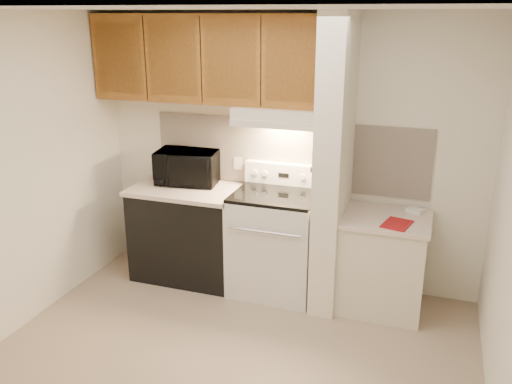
% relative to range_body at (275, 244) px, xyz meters
% --- Properties ---
extents(floor, '(3.60, 3.60, 0.00)m').
position_rel_range_body_xyz_m(floor, '(0.00, -1.16, -0.46)').
color(floor, tan).
rests_on(floor, ground).
extents(ceiling, '(3.60, 3.60, 0.00)m').
position_rel_range_body_xyz_m(ceiling, '(0.00, -1.16, 2.04)').
color(ceiling, white).
rests_on(ceiling, wall_back).
extents(wall_back, '(3.60, 2.50, 0.02)m').
position_rel_range_body_xyz_m(wall_back, '(0.00, 0.34, 0.79)').
color(wall_back, white).
rests_on(wall_back, floor).
extents(wall_left, '(0.02, 3.00, 2.50)m').
position_rel_range_body_xyz_m(wall_left, '(-1.80, -1.16, 0.79)').
color(wall_left, white).
rests_on(wall_left, floor).
extents(backsplash, '(2.60, 0.02, 0.63)m').
position_rel_range_body_xyz_m(backsplash, '(0.00, 0.33, 0.78)').
color(backsplash, white).
rests_on(backsplash, wall_back).
extents(range_body, '(0.76, 0.65, 0.92)m').
position_rel_range_body_xyz_m(range_body, '(0.00, 0.00, 0.00)').
color(range_body, silver).
rests_on(range_body, floor).
extents(oven_window, '(0.50, 0.01, 0.30)m').
position_rel_range_body_xyz_m(oven_window, '(0.00, -0.32, 0.04)').
color(oven_window, black).
rests_on(oven_window, range_body).
extents(oven_handle, '(0.65, 0.02, 0.02)m').
position_rel_range_body_xyz_m(oven_handle, '(0.00, -0.35, 0.26)').
color(oven_handle, silver).
rests_on(oven_handle, range_body).
extents(cooktop, '(0.74, 0.64, 0.03)m').
position_rel_range_body_xyz_m(cooktop, '(0.00, 0.00, 0.48)').
color(cooktop, black).
rests_on(cooktop, range_body).
extents(range_backguard, '(0.76, 0.08, 0.20)m').
position_rel_range_body_xyz_m(range_backguard, '(0.00, 0.28, 0.59)').
color(range_backguard, silver).
rests_on(range_backguard, range_body).
extents(range_display, '(0.10, 0.01, 0.04)m').
position_rel_range_body_xyz_m(range_display, '(0.00, 0.24, 0.59)').
color(range_display, black).
rests_on(range_display, range_backguard).
extents(range_knob_left_outer, '(0.05, 0.02, 0.05)m').
position_rel_range_body_xyz_m(range_knob_left_outer, '(-0.28, 0.24, 0.59)').
color(range_knob_left_outer, silver).
rests_on(range_knob_left_outer, range_backguard).
extents(range_knob_left_inner, '(0.05, 0.02, 0.05)m').
position_rel_range_body_xyz_m(range_knob_left_inner, '(-0.18, 0.24, 0.59)').
color(range_knob_left_inner, silver).
rests_on(range_knob_left_inner, range_backguard).
extents(range_knob_right_inner, '(0.05, 0.02, 0.05)m').
position_rel_range_body_xyz_m(range_knob_right_inner, '(0.18, 0.24, 0.59)').
color(range_knob_right_inner, silver).
rests_on(range_knob_right_inner, range_backguard).
extents(range_knob_right_outer, '(0.05, 0.02, 0.05)m').
position_rel_range_body_xyz_m(range_knob_right_outer, '(0.28, 0.24, 0.59)').
color(range_knob_right_outer, silver).
rests_on(range_knob_right_outer, range_backguard).
extents(dishwasher_front, '(1.00, 0.63, 0.87)m').
position_rel_range_body_xyz_m(dishwasher_front, '(-0.88, 0.01, -0.03)').
color(dishwasher_front, black).
rests_on(dishwasher_front, floor).
extents(left_countertop, '(1.04, 0.67, 0.04)m').
position_rel_range_body_xyz_m(left_countertop, '(-0.88, 0.01, 0.43)').
color(left_countertop, beige).
rests_on(left_countertop, dishwasher_front).
extents(spoon_rest, '(0.22, 0.15, 0.01)m').
position_rel_range_body_xyz_m(spoon_rest, '(-0.76, 0.21, 0.46)').
color(spoon_rest, black).
rests_on(spoon_rest, left_countertop).
extents(teal_jar, '(0.10, 0.10, 0.11)m').
position_rel_range_body_xyz_m(teal_jar, '(-1.16, 0.23, 0.50)').
color(teal_jar, '#285E5E').
rests_on(teal_jar, left_countertop).
extents(outlet, '(0.08, 0.01, 0.12)m').
position_rel_range_body_xyz_m(outlet, '(-0.48, 0.32, 0.64)').
color(outlet, beige).
rests_on(outlet, backsplash).
extents(microwave, '(0.63, 0.48, 0.32)m').
position_rel_range_body_xyz_m(microwave, '(-0.93, 0.15, 0.61)').
color(microwave, black).
rests_on(microwave, left_countertop).
extents(partition_pillar, '(0.22, 0.70, 2.50)m').
position_rel_range_body_xyz_m(partition_pillar, '(0.51, -0.01, 0.79)').
color(partition_pillar, white).
rests_on(partition_pillar, floor).
extents(pillar_trim, '(0.01, 0.70, 0.04)m').
position_rel_range_body_xyz_m(pillar_trim, '(0.39, -0.01, 0.84)').
color(pillar_trim, brown).
rests_on(pillar_trim, partition_pillar).
extents(knife_strip, '(0.02, 0.42, 0.04)m').
position_rel_range_body_xyz_m(knife_strip, '(0.39, -0.06, 0.86)').
color(knife_strip, black).
rests_on(knife_strip, partition_pillar).
extents(knife_blade_a, '(0.01, 0.03, 0.16)m').
position_rel_range_body_xyz_m(knife_blade_a, '(0.38, -0.20, 0.76)').
color(knife_blade_a, silver).
rests_on(knife_blade_a, knife_strip).
extents(knife_handle_a, '(0.02, 0.02, 0.10)m').
position_rel_range_body_xyz_m(knife_handle_a, '(0.38, -0.21, 0.91)').
color(knife_handle_a, black).
rests_on(knife_handle_a, knife_strip).
extents(knife_blade_b, '(0.01, 0.04, 0.18)m').
position_rel_range_body_xyz_m(knife_blade_b, '(0.38, -0.13, 0.75)').
color(knife_blade_b, silver).
rests_on(knife_blade_b, knife_strip).
extents(knife_handle_b, '(0.02, 0.02, 0.10)m').
position_rel_range_body_xyz_m(knife_handle_b, '(0.38, -0.15, 0.91)').
color(knife_handle_b, black).
rests_on(knife_handle_b, knife_strip).
extents(knife_blade_c, '(0.01, 0.04, 0.20)m').
position_rel_range_body_xyz_m(knife_blade_c, '(0.38, -0.07, 0.74)').
color(knife_blade_c, silver).
rests_on(knife_blade_c, knife_strip).
extents(knife_handle_c, '(0.02, 0.02, 0.10)m').
position_rel_range_body_xyz_m(knife_handle_c, '(0.38, -0.06, 0.91)').
color(knife_handle_c, black).
rests_on(knife_handle_c, knife_strip).
extents(knife_blade_d, '(0.01, 0.04, 0.16)m').
position_rel_range_body_xyz_m(knife_blade_d, '(0.38, 0.03, 0.76)').
color(knife_blade_d, silver).
rests_on(knife_blade_d, knife_strip).
extents(knife_handle_d, '(0.02, 0.02, 0.10)m').
position_rel_range_body_xyz_m(knife_handle_d, '(0.38, 0.03, 0.91)').
color(knife_handle_d, black).
rests_on(knife_handle_d, knife_strip).
extents(knife_blade_e, '(0.01, 0.04, 0.18)m').
position_rel_range_body_xyz_m(knife_blade_e, '(0.38, 0.10, 0.75)').
color(knife_blade_e, silver).
rests_on(knife_blade_e, knife_strip).
extents(knife_handle_e, '(0.02, 0.02, 0.10)m').
position_rel_range_body_xyz_m(knife_handle_e, '(0.38, 0.10, 0.91)').
color(knife_handle_e, black).
rests_on(knife_handle_e, knife_strip).
extents(oven_mitt, '(0.03, 0.10, 0.24)m').
position_rel_range_body_xyz_m(oven_mitt, '(0.38, 0.17, 0.76)').
color(oven_mitt, gray).
rests_on(oven_mitt, partition_pillar).
extents(right_cab_base, '(0.70, 0.60, 0.81)m').
position_rel_range_body_xyz_m(right_cab_base, '(0.97, -0.01, -0.06)').
color(right_cab_base, beige).
rests_on(right_cab_base, floor).
extents(right_countertop, '(0.74, 0.64, 0.04)m').
position_rel_range_body_xyz_m(right_countertop, '(0.97, -0.01, 0.37)').
color(right_countertop, beige).
rests_on(right_countertop, right_cab_base).
extents(red_folder, '(0.26, 0.31, 0.01)m').
position_rel_range_body_xyz_m(red_folder, '(1.07, -0.16, 0.39)').
color(red_folder, '#A01316').
rests_on(red_folder, right_countertop).
extents(white_box, '(0.16, 0.14, 0.04)m').
position_rel_range_body_xyz_m(white_box, '(1.19, 0.17, 0.41)').
color(white_box, white).
rests_on(white_box, right_countertop).
extents(range_hood, '(0.78, 0.44, 0.15)m').
position_rel_range_body_xyz_m(range_hood, '(0.00, 0.12, 1.17)').
color(range_hood, beige).
rests_on(range_hood, upper_cabinets).
extents(hood_lip, '(0.78, 0.04, 0.06)m').
position_rel_range_body_xyz_m(hood_lip, '(0.00, -0.08, 1.12)').
color(hood_lip, beige).
rests_on(hood_lip, range_hood).
extents(upper_cabinets, '(2.18, 0.33, 0.77)m').
position_rel_range_body_xyz_m(upper_cabinets, '(-0.69, 0.17, 1.62)').
color(upper_cabinets, brown).
rests_on(upper_cabinets, wall_back).
extents(cab_door_a, '(0.46, 0.01, 0.63)m').
position_rel_range_body_xyz_m(cab_door_a, '(-1.51, 0.01, 1.62)').
color(cab_door_a, brown).
rests_on(cab_door_a, upper_cabinets).
extents(cab_gap_a, '(0.01, 0.01, 0.73)m').
position_rel_range_body_xyz_m(cab_gap_a, '(-1.23, 0.01, 1.62)').
color(cab_gap_a, black).
rests_on(cab_gap_a, upper_cabinets).
extents(cab_door_b, '(0.46, 0.01, 0.63)m').
position_rel_range_body_xyz_m(cab_door_b, '(-0.96, 0.01, 1.62)').
color(cab_door_b, brown).
rests_on(cab_door_b, upper_cabinets).
extents(cab_gap_b, '(0.01, 0.01, 0.73)m').
position_rel_range_body_xyz_m(cab_gap_b, '(-0.69, 0.01, 1.62)').
color(cab_gap_b, black).
rests_on(cab_gap_b, upper_cabinets).
extents(cab_door_c, '(0.46, 0.01, 0.63)m').
position_rel_range_body_xyz_m(cab_door_c, '(-0.42, 0.01, 1.62)').
color(cab_door_c, brown).
rests_on(cab_door_c, upper_cabinets).
extents(cab_gap_c, '(0.01, 0.01, 0.73)m').
position_rel_range_body_xyz_m(cab_gap_c, '(-0.14, 0.01, 1.62)').
color(cab_gap_c, black).
rests_on(cab_gap_c, upper_cabinets).
extents(cab_door_d, '(0.46, 0.01, 0.63)m').
position_rel_range_body_xyz_m(cab_door_d, '(0.13, 0.01, 1.62)').
color(cab_door_d, brown).
rests_on(cab_door_d, upper_cabinets).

